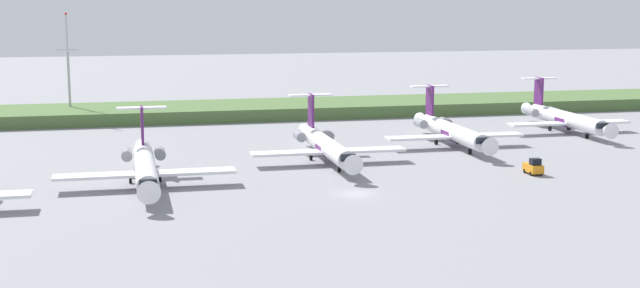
{
  "coord_description": "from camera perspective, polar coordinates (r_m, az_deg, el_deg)",
  "views": [
    {
      "loc": [
        -27.48,
        -100.66,
        23.67
      ],
      "look_at": [
        0.0,
        20.01,
        3.0
      ],
      "focal_mm": 48.57,
      "sensor_mm": 36.0,
      "label": 1
    }
  ],
  "objects": [
    {
      "name": "regional_jet_fourth",
      "position": [
        142.99,
        8.64,
        0.87
      ],
      "size": [
        22.81,
        31.0,
        9.0
      ],
      "color": "white",
      "rests_on": "ground"
    },
    {
      "name": "regional_jet_third",
      "position": [
        127.43,
        0.4,
        -0.06
      ],
      "size": [
        22.81,
        31.0,
        9.0
      ],
      "color": "white",
      "rests_on": "ground"
    },
    {
      "name": "grass_berm",
      "position": [
        179.27,
        -3.91,
        2.27
      ],
      "size": [
        320.0,
        20.0,
        2.49
      ],
      "primitive_type": "cube",
      "color": "#4C6B38",
      "rests_on": "ground"
    },
    {
      "name": "ground_plane",
      "position": [
        135.6,
        -0.94,
        -0.57
      ],
      "size": [
        500.0,
        500.0,
        0.0
      ],
      "primitive_type": "plane",
      "color": "gray"
    },
    {
      "name": "baggage_tug",
      "position": [
        122.21,
        13.89,
        -1.49
      ],
      "size": [
        1.72,
        3.2,
        2.3
      ],
      "color": "orange",
      "rests_on": "ground"
    },
    {
      "name": "regional_jet_fifth",
      "position": [
        162.73,
        15.82,
        1.66
      ],
      "size": [
        22.81,
        31.0,
        9.0
      ],
      "color": "white",
      "rests_on": "ground"
    },
    {
      "name": "regional_jet_second",
      "position": [
        113.52,
        -11.45,
        -1.44
      ],
      "size": [
        22.81,
        31.0,
        9.0
      ],
      "color": "white",
      "rests_on": "ground"
    },
    {
      "name": "antenna_mast",
      "position": [
        180.3,
        -16.23,
        4.39
      ],
      "size": [
        4.4,
        0.5,
        21.22
      ],
      "color": "#B2B2B7",
      "rests_on": "ground"
    }
  ]
}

